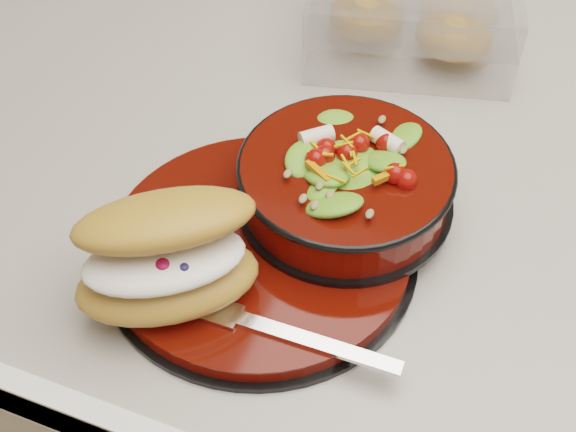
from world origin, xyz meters
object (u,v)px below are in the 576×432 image
(dinner_plate, at_px, (260,248))
(croissant, at_px, (168,257))
(island_counter, at_px, (401,397))
(pastry_box, at_px, (411,16))
(fork, at_px, (285,332))
(salad_bowl, at_px, (346,177))

(dinner_plate, relative_size, croissant, 1.66)
(dinner_plate, bearing_deg, island_counter, 50.52)
(pastry_box, bearing_deg, fork, -101.75)
(island_counter, relative_size, fork, 6.71)
(island_counter, relative_size, croissant, 7.10)
(salad_bowl, xyz_separation_m, fork, (0.00, -0.16, -0.03))
(croissant, bearing_deg, salad_bowl, 20.85)
(dinner_plate, relative_size, fork, 1.57)
(island_counter, bearing_deg, fork, -107.35)
(fork, bearing_deg, salad_bowl, 0.00)
(fork, bearing_deg, croissant, 85.57)
(salad_bowl, relative_size, pastry_box, 0.77)
(island_counter, relative_size, pastry_box, 4.67)
(dinner_plate, distance_m, pastry_box, 0.36)
(dinner_plate, height_order, pastry_box, pastry_box)
(dinner_plate, height_order, croissant, croissant)
(salad_bowl, xyz_separation_m, pastry_box, (-0.02, 0.28, -0.01))
(island_counter, bearing_deg, dinner_plate, -129.48)
(croissant, relative_size, fork, 0.95)
(fork, distance_m, pastry_box, 0.44)
(island_counter, distance_m, fork, 0.54)
(croissant, xyz_separation_m, fork, (0.10, -0.01, -0.04))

